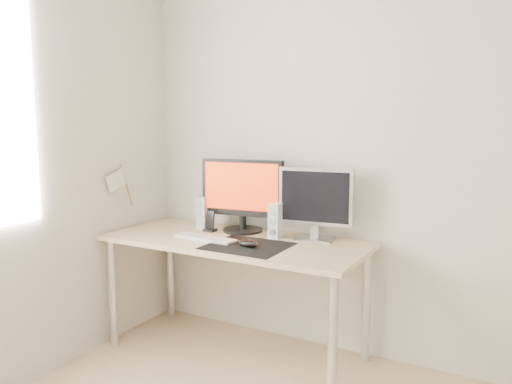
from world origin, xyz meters
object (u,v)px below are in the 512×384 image
at_px(second_monitor, 316,200).
at_px(phone_dock, 210,225).
at_px(desk, 235,251).
at_px(main_monitor, 242,193).
at_px(mouse, 248,243).
at_px(keyboard, 206,238).
at_px(speaker_left, 203,213).
at_px(speaker_right, 275,221).

bearing_deg(second_monitor, phone_dock, -171.50).
relative_size(desk, main_monitor, 2.90).
relative_size(desk, second_monitor, 3.54).
height_order(mouse, phone_dock, phone_dock).
height_order(second_monitor, keyboard, second_monitor).
distance_m(speaker_left, speaker_right, 0.54).
height_order(desk, keyboard, keyboard).
bearing_deg(speaker_right, desk, -148.06).
bearing_deg(main_monitor, desk, -72.38).
distance_m(second_monitor, speaker_right, 0.28).
bearing_deg(mouse, second_monitor, 53.60).
bearing_deg(phone_dock, speaker_left, 151.57).
relative_size(desk, keyboard, 3.74).
relative_size(speaker_left, keyboard, 0.50).
height_order(mouse, keyboard, mouse).
bearing_deg(mouse, keyboard, 171.76).
bearing_deg(phone_dock, speaker_right, 4.14).
bearing_deg(mouse, speaker_left, 149.97).
bearing_deg(phone_dock, desk, -21.34).
relative_size(mouse, keyboard, 0.28).
relative_size(mouse, speaker_right, 0.56).
distance_m(mouse, second_monitor, 0.49).
bearing_deg(speaker_right, speaker_left, 178.64).
bearing_deg(speaker_right, main_monitor, 167.63).
xyz_separation_m(second_monitor, keyboard, (-0.58, -0.31, -0.23)).
xyz_separation_m(main_monitor, second_monitor, (0.50, 0.01, -0.01)).
distance_m(mouse, keyboard, 0.33).
relative_size(second_monitor, speaker_right, 2.11).
height_order(speaker_left, keyboard, speaker_left).
bearing_deg(speaker_right, mouse, -95.93).
distance_m(main_monitor, speaker_right, 0.31).
relative_size(desk, speaker_right, 7.47).
bearing_deg(phone_dock, main_monitor, 26.04).
bearing_deg(main_monitor, speaker_right, -12.37).
bearing_deg(second_monitor, mouse, -126.40).
bearing_deg(second_monitor, main_monitor, -178.76).
bearing_deg(desk, keyboard, -143.34).
bearing_deg(speaker_left, speaker_right, -1.36).
relative_size(main_monitor, phone_dock, 4.16).
bearing_deg(mouse, main_monitor, 124.95).
bearing_deg(speaker_left, desk, -23.22).
height_order(main_monitor, phone_dock, main_monitor).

